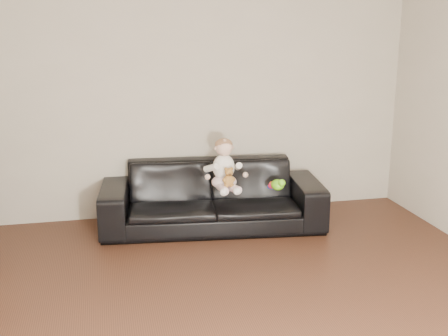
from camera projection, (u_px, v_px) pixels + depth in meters
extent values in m
plane|color=#B4AB97|center=(187.00, 100.00, 6.14)|extent=(5.00, 0.00, 5.00)
imported|color=black|center=(212.00, 196.00, 5.95)|extent=(2.40, 1.14, 0.68)
ellipsoid|color=#F7D0D5|center=(224.00, 182.00, 5.82)|extent=(0.30, 0.28, 0.14)
ellipsoid|color=white|center=(224.00, 167.00, 5.80)|extent=(0.26, 0.23, 0.27)
sphere|color=beige|center=(224.00, 147.00, 5.73)|extent=(0.21, 0.21, 0.18)
ellipsoid|color=#8C603F|center=(224.00, 144.00, 5.73)|extent=(0.21, 0.21, 0.13)
cylinder|color=#F7D0D5|center=(222.00, 189.00, 5.66)|extent=(0.12, 0.23, 0.09)
cylinder|color=#F7D0D5|center=(233.00, 188.00, 5.68)|extent=(0.12, 0.23, 0.09)
sphere|color=white|center=(224.00, 192.00, 5.55)|extent=(0.09, 0.09, 0.07)
sphere|color=white|center=(237.00, 191.00, 5.57)|extent=(0.09, 0.09, 0.07)
cylinder|color=white|center=(211.00, 168.00, 5.71)|extent=(0.10, 0.20, 0.12)
cylinder|color=white|center=(238.00, 166.00, 5.77)|extent=(0.10, 0.20, 0.12)
ellipsoid|color=#A26D2E|center=(229.00, 180.00, 5.65)|extent=(0.13, 0.11, 0.12)
sphere|color=#A26D2E|center=(229.00, 172.00, 5.61)|extent=(0.10, 0.10, 0.08)
sphere|color=#A26D2E|center=(226.00, 169.00, 5.61)|extent=(0.04, 0.04, 0.03)
sphere|color=#A26D2E|center=(232.00, 169.00, 5.62)|extent=(0.04, 0.04, 0.03)
sphere|color=#593819|center=(230.00, 174.00, 5.58)|extent=(0.04, 0.04, 0.03)
ellipsoid|color=#69D519|center=(278.00, 185.00, 5.77)|extent=(0.16, 0.19, 0.11)
sphere|color=red|center=(271.00, 186.00, 5.82)|extent=(0.08, 0.08, 0.07)
cylinder|color=#183BC2|center=(272.00, 187.00, 5.87)|extent=(0.13, 0.13, 0.02)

